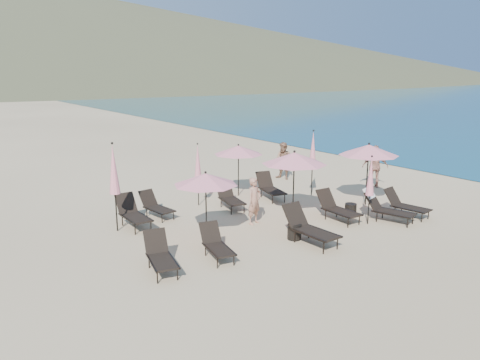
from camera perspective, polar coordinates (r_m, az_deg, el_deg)
ground at (r=15.37m, az=11.54°, el=-5.81°), size 800.00×800.00×0.00m
volcanic_headland at (r=323.78m, az=-21.49°, el=16.14°), size 690.00×690.00×55.00m
lounger_0 at (r=12.08m, az=-9.70°, el=-8.95°), size 0.93×1.65×0.90m
lounger_1 at (r=12.70m, az=-2.92°, el=-7.77°), size 0.84×1.55×0.84m
lounger_2 at (r=13.83m, az=8.38°, el=-5.68°), size 0.76×1.85×1.05m
lounger_3 at (r=16.08m, az=11.72°, el=-3.30°), size 0.68×1.67×0.95m
lounger_4 at (r=16.39m, az=17.23°, el=-3.08°), size 1.08×1.81×1.06m
lounger_5 at (r=17.18m, az=19.50°, el=-2.81°), size 0.82×1.64×0.90m
lounger_6 at (r=15.53m, az=-12.95°, el=-3.92°), size 0.66×1.69×0.97m
lounger_7 at (r=16.37m, az=-10.22°, el=-3.10°), size 0.77×1.54×0.85m
lounger_8 at (r=17.11m, az=-1.27°, el=-2.09°), size 0.90×1.66×0.91m
lounger_9 at (r=18.49m, az=3.67°, el=-0.88°), size 1.01×1.76×0.95m
umbrella_open_0 at (r=13.76m, az=-4.21°, el=0.10°), size 1.92×1.92×2.07m
umbrella_open_1 at (r=15.68m, az=6.63°, el=2.64°), size 2.19×2.19×2.36m
umbrella_open_2 at (r=17.84m, az=15.42°, el=3.55°), size 2.20×2.20×2.36m
umbrella_open_3 at (r=18.56m, az=-0.20°, el=3.67°), size 1.96×1.96×2.11m
umbrella_closed_0 at (r=15.63m, az=15.64°, el=0.39°), size 0.27×0.27×2.30m
umbrella_closed_1 at (r=18.83m, az=8.87°, el=3.63°), size 0.31×0.31×2.67m
umbrella_closed_2 at (r=14.83m, az=-15.14°, el=1.21°), size 0.33×0.33×2.83m
umbrella_closed_3 at (r=17.29m, az=-5.17°, el=2.18°), size 0.28×0.28×2.36m
side_table_0 at (r=14.16m, az=6.65°, el=-6.27°), size 0.42×0.42×0.48m
side_table_1 at (r=16.75m, az=13.33°, el=-3.53°), size 0.40×0.40×0.43m
beachgoer_a at (r=15.32m, az=1.76°, el=-2.55°), size 0.64×0.50×1.55m
beachgoer_b at (r=21.74m, az=5.35°, el=2.34°), size 0.86×0.99×1.72m
beachgoer_c at (r=20.92m, az=16.16°, el=1.59°), size 1.07×1.08×1.83m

